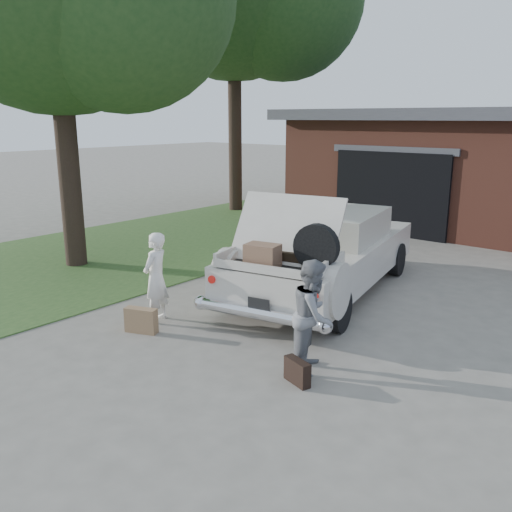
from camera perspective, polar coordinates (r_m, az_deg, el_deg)
The scene contains 7 objects.
ground at distance 7.87m, azimuth -2.83°, elevation -8.62°, with size 90.00×90.00×0.00m, color gray.
grass_strip at distance 13.68m, azimuth -11.35°, elevation 1.17°, with size 6.00×16.00×0.02m, color #2D4C1E.
sedan at distance 9.72m, azimuth 7.26°, elevation 0.40°, with size 2.91×5.36×1.94m.
woman_left at distance 8.40m, azimuth -10.51°, elevation -2.26°, with size 0.51×0.34×1.40m, color white.
woman_right at distance 6.75m, azimuth 6.07°, elevation -6.22°, with size 0.69×0.53×1.41m, color slate.
suitcase_left at distance 8.17m, azimuth -12.00°, elevation -6.64°, with size 0.48×0.15×0.37m, color #A17952.
suitcase_right at distance 6.58m, azimuth 4.37°, elevation -12.04°, with size 0.39×0.12×0.30m, color black.
Camera 1 is at (4.92, -5.31, 3.08)m, focal length 38.00 mm.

